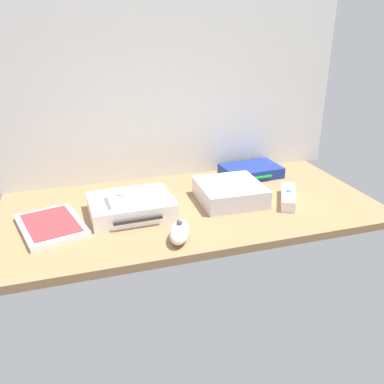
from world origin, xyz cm
name	(u,v)px	position (x,y,z in cm)	size (l,w,h in cm)	color
ground_plane	(192,209)	(0.00, 0.00, -1.00)	(100.00, 48.00, 2.00)	#936D47
back_wall	(167,73)	(0.00, 24.60, 32.00)	(110.00, 1.20, 64.00)	silver
game_console	(131,207)	(-16.49, -0.49, 2.20)	(21.46, 16.98, 4.40)	white
mini_computer	(230,192)	(11.01, -0.38, 2.64)	(17.45, 17.45, 5.30)	silver
game_case	(51,225)	(-36.38, -2.23, 0.76)	(17.87, 21.77, 1.56)	white
network_router	(251,171)	(24.89, 16.06, 1.70)	(18.73, 13.21, 3.40)	navy
remote_wand	(288,197)	(26.05, -5.51, 1.51)	(10.29, 14.70, 3.40)	white
remote_nunchuk	(180,232)	(-8.29, -16.92, 2.04)	(7.87, 10.92, 5.10)	white
remote_classic_pad	(137,196)	(-15.21, -1.68, 5.41)	(14.77, 8.69, 2.40)	white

